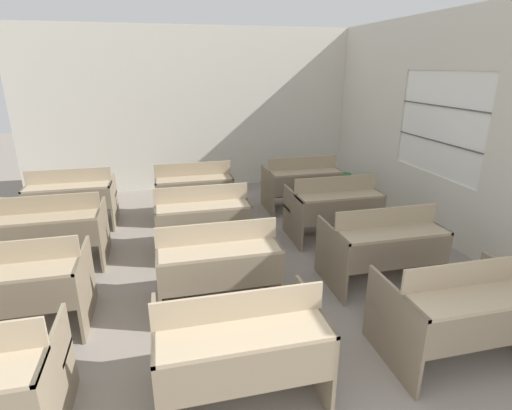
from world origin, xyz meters
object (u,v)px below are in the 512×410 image
(bench_front_center, at_px, (240,345))
(bench_back_center, at_px, (194,190))
(bench_third_left, at_px, (52,230))
(wastepaper_bin, at_px, (344,183))
(bench_back_left, at_px, (72,197))
(bench_back_right, at_px, (301,182))
(bench_third_center, at_px, (202,218))
(bench_front_right, at_px, (460,309))
(bench_third_right, at_px, (333,207))
(bench_second_center, at_px, (218,263))
(bench_second_right, at_px, (382,245))
(bench_second_left, at_px, (15,286))

(bench_front_center, bearing_deg, bench_back_center, 89.65)
(bench_third_left, distance_m, wastepaper_bin, 5.04)
(bench_back_left, bearing_deg, bench_back_right, -0.42)
(bench_third_center, bearing_deg, bench_front_right, -54.40)
(bench_front_right, xyz_separation_m, bench_back_center, (-1.76, 3.73, 0.00))
(bench_third_right, relative_size, bench_back_center, 1.00)
(bench_second_center, xyz_separation_m, bench_back_center, (-0.01, 2.51, 0.00))
(bench_third_center, height_order, wastepaper_bin, bench_third_center)
(bench_second_center, distance_m, bench_third_left, 2.19)
(bench_second_center, xyz_separation_m, bench_third_center, (-0.01, 1.25, 0.00))
(bench_back_left, relative_size, wastepaper_bin, 3.23)
(bench_third_right, bearing_deg, bench_front_right, -90.36)
(bench_second_right, distance_m, bench_third_left, 3.78)
(wastepaper_bin, bearing_deg, bench_third_left, -157.61)
(bench_front_center, bearing_deg, bench_second_right, 34.30)
(bench_second_center, xyz_separation_m, bench_third_left, (-1.78, 1.28, 0.00))
(bench_second_right, xyz_separation_m, bench_back_center, (-1.78, 2.51, 0.00))
(bench_second_center, relative_size, bench_third_center, 1.00)
(bench_third_right, height_order, bench_back_left, same)
(bench_third_center, bearing_deg, wastepaper_bin, 33.96)
(bench_third_left, relative_size, bench_back_center, 1.00)
(bench_back_center, bearing_deg, bench_back_right, -0.21)
(bench_front_right, height_order, bench_third_left, same)
(bench_back_right, bearing_deg, bench_third_right, -89.17)
(bench_second_left, distance_m, bench_third_center, 2.18)
(bench_second_center, xyz_separation_m, wastepaper_bin, (2.87, 3.19, -0.28))
(bench_second_center, xyz_separation_m, bench_back_left, (-1.77, 2.53, 0.00))
(bench_back_left, bearing_deg, bench_third_right, -19.73)
(bench_back_left, relative_size, bench_back_right, 1.00)
(bench_second_center, relative_size, bench_third_left, 1.00)
(bench_front_center, height_order, bench_back_left, same)
(bench_second_left, bearing_deg, bench_third_left, 89.40)
(bench_second_center, height_order, bench_third_left, same)
(bench_second_center, bearing_deg, bench_second_right, -0.17)
(bench_second_center, bearing_deg, bench_second_left, -179.80)
(bench_second_left, distance_m, bench_third_left, 1.28)
(bench_front_right, xyz_separation_m, bench_back_left, (-3.53, 3.75, 0.00))
(bench_third_center, bearing_deg, bench_back_left, 143.99)
(bench_back_left, xyz_separation_m, bench_back_right, (3.52, -0.03, 0.00))
(bench_third_center, bearing_deg, bench_back_right, 35.24)
(bench_third_center, distance_m, bench_back_right, 2.17)
(bench_third_center, relative_size, bench_third_right, 1.00)
(bench_back_right, height_order, wastepaper_bin, bench_back_right)
(bench_second_left, distance_m, bench_third_right, 3.78)
(bench_second_center, bearing_deg, bench_third_center, 90.60)
(bench_third_left, xyz_separation_m, bench_back_center, (1.77, 1.23, 0.00))
(bench_second_left, xyz_separation_m, bench_third_right, (3.56, 1.26, 0.00))
(bench_second_right, xyz_separation_m, bench_third_right, (-0.00, 1.26, 0.00))
(bench_third_left, xyz_separation_m, bench_back_left, (0.01, 1.25, 0.00))
(bench_front_center, bearing_deg, bench_third_center, 89.65)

